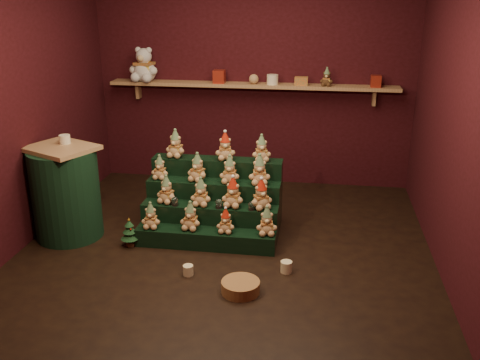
% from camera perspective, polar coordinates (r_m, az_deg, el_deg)
% --- Properties ---
extents(ground, '(4.00, 4.00, 0.00)m').
position_cam_1_polar(ground, '(5.38, -1.44, -7.16)').
color(ground, black).
rests_on(ground, ground).
extents(back_wall, '(4.00, 0.10, 2.80)m').
position_cam_1_polar(back_wall, '(6.90, 1.48, 11.14)').
color(back_wall, black).
rests_on(back_wall, ground).
extents(front_wall, '(4.00, 0.10, 2.80)m').
position_cam_1_polar(front_wall, '(2.99, -8.53, -0.79)').
color(front_wall, black).
rests_on(front_wall, ground).
extents(left_wall, '(0.10, 4.00, 2.80)m').
position_cam_1_polar(left_wall, '(5.64, -22.74, 7.66)').
color(left_wall, black).
rests_on(left_wall, ground).
extents(right_wall, '(0.10, 4.00, 2.80)m').
position_cam_1_polar(right_wall, '(4.98, 22.48, 6.24)').
color(right_wall, black).
rests_on(right_wall, ground).
extents(back_shelf, '(3.60, 0.26, 0.24)m').
position_cam_1_polar(back_shelf, '(6.75, 1.28, 10.03)').
color(back_shelf, tan).
rests_on(back_shelf, ground).
extents(riser_tier_front, '(1.40, 0.22, 0.18)m').
position_cam_1_polar(riser_tier_front, '(5.36, -3.69, -6.26)').
color(riser_tier_front, black).
rests_on(riser_tier_front, ground).
extents(riser_tier_midfront, '(1.40, 0.22, 0.36)m').
position_cam_1_polar(riser_tier_midfront, '(5.51, -3.23, -4.43)').
color(riser_tier_midfront, black).
rests_on(riser_tier_midfront, ground).
extents(riser_tier_midback, '(1.40, 0.22, 0.54)m').
position_cam_1_polar(riser_tier_midback, '(5.67, -2.80, -2.70)').
color(riser_tier_midback, black).
rests_on(riser_tier_midback, ground).
extents(riser_tier_back, '(1.40, 0.22, 0.72)m').
position_cam_1_polar(riser_tier_back, '(5.84, -2.39, -1.07)').
color(riser_tier_back, black).
rests_on(riser_tier_back, ground).
extents(teddy_0, '(0.20, 0.18, 0.26)m').
position_cam_1_polar(teddy_0, '(5.39, -9.50, -3.76)').
color(teddy_0, tan).
rests_on(teddy_0, riser_tier_front).
extents(teddy_1, '(0.22, 0.20, 0.28)m').
position_cam_1_polar(teddy_1, '(5.30, -5.30, -3.84)').
color(teddy_1, tan).
rests_on(teddy_1, riser_tier_front).
extents(teddy_2, '(0.18, 0.17, 0.25)m').
position_cam_1_polar(teddy_2, '(5.22, -1.53, -4.36)').
color(teddy_2, tan).
rests_on(teddy_2, riser_tier_front).
extents(teddy_3, '(0.23, 0.21, 0.28)m').
position_cam_1_polar(teddy_3, '(5.18, 2.88, -4.38)').
color(teddy_3, tan).
rests_on(teddy_3, riser_tier_front).
extents(teddy_4, '(0.25, 0.24, 0.29)m').
position_cam_1_polar(teddy_4, '(5.50, -7.84, -1.01)').
color(teddy_4, tan).
rests_on(teddy_4, riser_tier_midfront).
extents(teddy_5, '(0.22, 0.20, 0.29)m').
position_cam_1_polar(teddy_5, '(5.39, -4.19, -1.27)').
color(teddy_5, tan).
rests_on(teddy_5, riser_tier_midfront).
extents(teddy_6, '(0.25, 0.23, 0.31)m').
position_cam_1_polar(teddy_6, '(5.34, -0.76, -1.32)').
color(teddy_6, tan).
rests_on(teddy_6, riser_tier_midfront).
extents(teddy_7, '(0.29, 0.28, 0.31)m').
position_cam_1_polar(teddy_7, '(5.30, 2.27, -1.52)').
color(teddy_7, tan).
rests_on(teddy_7, riser_tier_midfront).
extents(teddy_8, '(0.19, 0.17, 0.25)m').
position_cam_1_polar(teddy_8, '(5.67, -8.55, 1.35)').
color(teddy_8, tan).
rests_on(teddy_8, riser_tier_midback).
extents(teddy_9, '(0.26, 0.25, 0.30)m').
position_cam_1_polar(teddy_9, '(5.55, -4.55, 1.35)').
color(teddy_9, tan).
rests_on(teddy_9, riser_tier_midback).
extents(teddy_10, '(0.21, 0.19, 0.29)m').
position_cam_1_polar(teddy_10, '(5.48, -1.10, 1.13)').
color(teddy_10, tan).
rests_on(teddy_10, riser_tier_midback).
extents(teddy_11, '(0.25, 0.23, 0.31)m').
position_cam_1_polar(teddy_11, '(5.45, 2.10, 1.11)').
color(teddy_11, tan).
rests_on(teddy_11, riser_tier_midback).
extents(teddy_12, '(0.25, 0.23, 0.30)m').
position_cam_1_polar(teddy_12, '(5.77, -6.88, 3.86)').
color(teddy_12, tan).
rests_on(teddy_12, riser_tier_back).
extents(teddy_13, '(0.24, 0.23, 0.29)m').
position_cam_1_polar(teddy_13, '(5.65, -1.59, 3.63)').
color(teddy_13, tan).
rests_on(teddy_13, riser_tier_back).
extents(teddy_14, '(0.24, 0.22, 0.28)m').
position_cam_1_polar(teddy_14, '(5.61, 2.30, 3.41)').
color(teddy_14, tan).
rests_on(teddy_14, riser_tier_back).
extents(snow_globe_a, '(0.07, 0.07, 0.09)m').
position_cam_1_polar(snow_globe_a, '(5.45, -6.97, -2.25)').
color(snow_globe_a, black).
rests_on(snow_globe_a, riser_tier_midfront).
extents(snow_globe_b, '(0.07, 0.07, 0.10)m').
position_cam_1_polar(snow_globe_b, '(5.35, -2.27, -2.53)').
color(snow_globe_b, black).
rests_on(snow_globe_b, riser_tier_midfront).
extents(snow_globe_c, '(0.07, 0.07, 0.09)m').
position_cam_1_polar(snow_globe_c, '(5.30, 1.23, -2.77)').
color(snow_globe_c, black).
rests_on(snow_globe_c, riser_tier_midfront).
extents(side_table, '(0.80, 0.74, 0.97)m').
position_cam_1_polar(side_table, '(5.71, -18.06, -1.28)').
color(side_table, tan).
rests_on(side_table, ground).
extents(table_ornament, '(0.11, 0.11, 0.09)m').
position_cam_1_polar(table_ornament, '(5.64, -18.19, 4.15)').
color(table_ornament, beige).
rests_on(table_ornament, side_table).
extents(mini_christmas_tree, '(0.18, 0.18, 0.31)m').
position_cam_1_polar(mini_christmas_tree, '(5.45, -11.68, -5.47)').
color(mini_christmas_tree, '#472B19').
rests_on(mini_christmas_tree, ground).
extents(mug_left, '(0.09, 0.09, 0.09)m').
position_cam_1_polar(mug_left, '(4.90, -5.55, -9.55)').
color(mug_left, beige).
rests_on(mug_left, ground).
extents(mug_right, '(0.11, 0.11, 0.11)m').
position_cam_1_polar(mug_right, '(4.94, 4.96, -9.21)').
color(mug_right, beige).
rests_on(mug_right, ground).
extents(wicker_basket, '(0.38, 0.38, 0.10)m').
position_cam_1_polar(wicker_basket, '(4.62, 0.06, -11.33)').
color(wicker_basket, '#9F6F40').
rests_on(wicker_basket, ground).
extents(white_bear, '(0.43, 0.40, 0.54)m').
position_cam_1_polar(white_bear, '(6.98, -10.21, 12.50)').
color(white_bear, silver).
rests_on(white_bear, back_shelf).
extents(brown_bear, '(0.17, 0.16, 0.22)m').
position_cam_1_polar(brown_bear, '(6.64, 9.24, 10.79)').
color(brown_bear, '#452917').
rests_on(brown_bear, back_shelf).
extents(gift_tin_red_a, '(0.14, 0.14, 0.16)m').
position_cam_1_polar(gift_tin_red_a, '(6.77, -2.23, 10.96)').
color(gift_tin_red_a, maroon).
rests_on(gift_tin_red_a, back_shelf).
extents(gift_tin_cream, '(0.14, 0.14, 0.12)m').
position_cam_1_polar(gift_tin_cream, '(6.68, 3.48, 10.65)').
color(gift_tin_cream, beige).
rests_on(gift_tin_cream, back_shelf).
extents(gift_tin_red_b, '(0.12, 0.12, 0.14)m').
position_cam_1_polar(gift_tin_red_b, '(6.68, 14.28, 10.18)').
color(gift_tin_red_b, maroon).
rests_on(gift_tin_red_b, back_shelf).
extents(shelf_plush_ball, '(0.12, 0.12, 0.12)m').
position_cam_1_polar(shelf_plush_ball, '(6.71, 1.48, 10.71)').
color(shelf_plush_ball, tan).
rests_on(shelf_plush_ball, back_shelf).
extents(scarf_gift_box, '(0.16, 0.10, 0.10)m').
position_cam_1_polar(scarf_gift_box, '(6.66, 6.55, 10.44)').
color(scarf_gift_box, '#E35520').
rests_on(scarf_gift_box, back_shelf).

